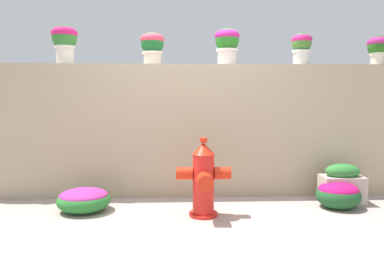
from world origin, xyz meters
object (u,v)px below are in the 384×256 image
at_px(potted_plant_3, 227,43).
at_px(flower_bush_left, 338,194).
at_px(potted_plant_5, 379,47).
at_px(flower_bush_right, 84,199).
at_px(potted_plant_1, 65,40).
at_px(fire_hydrant, 204,180).
at_px(potted_plant_2, 152,45).
at_px(planter_box, 342,185).
at_px(potted_plant_4, 302,46).

distance_m(potted_plant_3, flower_bush_left, 2.31).
xyz_separation_m(potted_plant_5, flower_bush_right, (-3.73, -0.71, -1.81)).
xyz_separation_m(potted_plant_1, fire_hydrant, (1.71, -0.91, -1.61)).
distance_m(potted_plant_2, potted_plant_3, 0.97).
relative_size(potted_plant_1, fire_hydrant, 0.57).
bearing_deg(potted_plant_5, fire_hydrant, -158.85).
height_order(flower_bush_left, planter_box, planter_box).
xyz_separation_m(flower_bush_left, flower_bush_right, (-2.94, -0.02, -0.02)).
bearing_deg(potted_plant_4, fire_hydrant, -145.77).
height_order(potted_plant_5, flower_bush_left, potted_plant_5).
height_order(potted_plant_3, fire_hydrant, potted_plant_3).
bearing_deg(potted_plant_2, fire_hydrant, -57.05).
relative_size(fire_hydrant, flower_bush_right, 1.43).
relative_size(potted_plant_4, potted_plant_5, 1.05).
height_order(potted_plant_1, potted_plant_3, potted_plant_1).
xyz_separation_m(potted_plant_2, planter_box, (2.32, -0.54, -1.73)).
height_order(potted_plant_1, potted_plant_4, potted_plant_1).
relative_size(potted_plant_2, potted_plant_4, 1.02).
bearing_deg(planter_box, flower_bush_right, -176.73).
xyz_separation_m(flower_bush_left, planter_box, (0.11, 0.16, 0.07)).
height_order(potted_plant_1, potted_plant_2, potted_plant_1).
distance_m(flower_bush_right, planter_box, 3.06).
bearing_deg(potted_plant_3, potted_plant_5, -0.22).
relative_size(fire_hydrant, flower_bush_left, 1.67).
bearing_deg(potted_plant_5, potted_plant_2, 179.88).
bearing_deg(potted_plant_3, potted_plant_4, -0.77).
height_order(potted_plant_3, potted_plant_4, potted_plant_3).
bearing_deg(flower_bush_left, potted_plant_3, 150.41).
height_order(fire_hydrant, flower_bush_left, fire_hydrant).
height_order(potted_plant_4, flower_bush_right, potted_plant_4).
xyz_separation_m(potted_plant_4, fire_hydrant, (-1.35, -0.92, -1.55)).
relative_size(potted_plant_4, planter_box, 0.83).
distance_m(potted_plant_2, flower_bush_left, 2.93).
relative_size(potted_plant_2, flower_bush_left, 0.83).
xyz_separation_m(potted_plant_3, potted_plant_4, (0.98, -0.01, -0.04)).
bearing_deg(flower_bush_right, planter_box, 3.27).
bearing_deg(planter_box, potted_plant_1, 171.42).
height_order(potted_plant_4, fire_hydrant, potted_plant_4).
bearing_deg(flower_bush_right, potted_plant_1, 118.04).
bearing_deg(potted_plant_3, planter_box, -21.87).
bearing_deg(fire_hydrant, potted_plant_4, 34.23).
height_order(potted_plant_2, flower_bush_right, potted_plant_2).
xyz_separation_m(fire_hydrant, flower_bush_right, (-1.35, 0.22, -0.26)).
xyz_separation_m(fire_hydrant, flower_bush_left, (1.60, 0.23, -0.24)).
bearing_deg(potted_plant_1, fire_hydrant, -27.92).
relative_size(potted_plant_5, flower_bush_right, 0.66).
relative_size(potted_plant_3, fire_hydrant, 0.56).
bearing_deg(flower_bush_left, potted_plant_2, 162.44).
bearing_deg(fire_hydrant, flower_bush_left, 8.30).
xyz_separation_m(potted_plant_3, planter_box, (1.34, -0.54, -1.76)).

